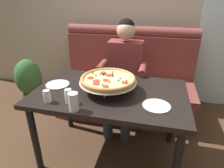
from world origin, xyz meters
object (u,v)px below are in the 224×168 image
dining_table (110,100)px  diner_main (124,70)px  plate_near_right (58,84)px  potted_plant (29,81)px  pizza (108,79)px  shaker_parmesan (69,97)px  plate_near_left (157,105)px  drinking_glass (74,103)px  shaker_oregano (47,97)px  booth_bench (126,84)px

dining_table → diner_main: size_ratio=1.05×
plate_near_right → potted_plant: size_ratio=0.31×
pizza → dining_table: bearing=-13.2°
pizza → potted_plant: bearing=152.9°
shaker_parmesan → plate_near_left: shaker_parmesan is taller
plate_near_right → dining_table: bearing=-1.3°
drinking_glass → potted_plant: drinking_glass is taller
plate_near_right → potted_plant: bearing=141.4°
pizza → shaker_parmesan: (-0.25, -0.27, -0.06)m
pizza → shaker_parmesan: pizza is taller
shaker_parmesan → potted_plant: 1.51m
dining_table → plate_near_right: bearing=178.7°
plate_near_left → potted_plant: bearing=154.3°
shaker_parmesan → potted_plant: shaker_parmesan is taller
dining_table → pizza: pizza is taller
pizza → plate_near_left: size_ratio=2.30×
diner_main → plate_near_right: (-0.52, -0.60, 0.04)m
dining_table → shaker_oregano: 0.54m
booth_bench → shaker_oregano: (-0.44, -1.17, 0.38)m
pizza → plate_near_left: (0.43, -0.16, -0.10)m
shaker_oregano → drinking_glass: 0.26m
dining_table → booth_bench: bearing=90.0°
diner_main → potted_plant: (-1.38, 0.08, -0.32)m
booth_bench → plate_near_right: bearing=-120.7°
plate_near_right → plate_near_left: bearing=-10.6°
diner_main → pizza: size_ratio=2.56×
booth_bench → potted_plant: (-1.37, -0.18, -0.01)m
pizza → potted_plant: (-1.35, 0.69, -0.46)m
shaker_oregano → potted_plant: bearing=133.2°
shaker_parmesan → pizza: bearing=47.1°
diner_main → pizza: 0.62m
plate_near_right → pizza: bearing=-0.9°
shaker_parmesan → dining_table: bearing=44.7°
shaker_parmesan → plate_near_right: 0.37m
plate_near_right → drinking_glass: 0.50m
drinking_glass → pizza: bearing=65.5°
diner_main → drinking_glass: (-0.19, -0.97, 0.09)m
diner_main → potted_plant: 1.42m
plate_near_left → plate_near_right: size_ratio=0.98×
plate_near_right → potted_plant: plate_near_right is taller
plate_near_right → drinking_glass: size_ratio=1.56×
diner_main → pizza: bearing=-92.6°
shaker_oregano → diner_main: bearing=63.7°
booth_bench → dining_table: 0.91m
pizza → shaker_oregano: size_ratio=4.92×
dining_table → shaker_parmesan: shaker_parmesan is taller
pizza → potted_plant: pizza is taller
diner_main → shaker_oregano: 1.02m
shaker_oregano → drinking_glass: bearing=-14.1°
dining_table → potted_plant: 1.56m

